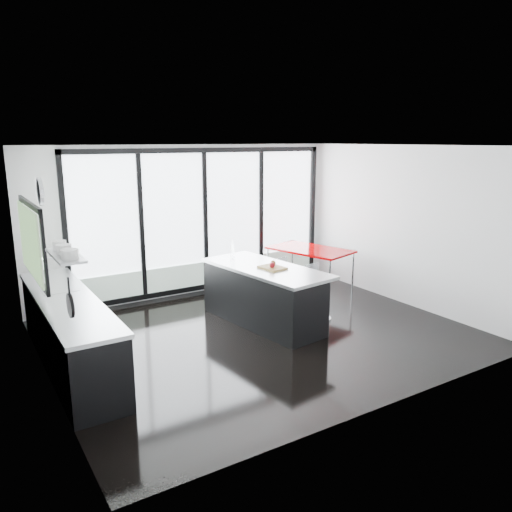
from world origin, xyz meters
TOP-DOWN VIEW (x-y plane):
  - floor at (0.00, 0.00)m, footprint 6.00×5.00m
  - ceiling at (0.00, 0.00)m, footprint 6.00×5.00m
  - wall_back at (0.27, 2.47)m, footprint 6.00×0.09m
  - wall_front at (0.00, -2.50)m, footprint 6.00×0.00m
  - wall_left at (-2.97, 0.27)m, footprint 0.26×5.00m
  - wall_right at (3.00, 0.00)m, footprint 0.00×5.00m
  - counter_cabinets at (-2.67, 0.40)m, footprint 0.69×3.24m
  - island at (0.29, 0.40)m, footprint 1.25×2.37m
  - bar_stool_near at (1.15, 0.06)m, footprint 0.52×0.52m
  - bar_stool_far at (0.93, 0.65)m, footprint 0.53×0.53m
  - red_table at (2.02, 1.41)m, footprint 1.30×1.75m

SIDE VIEW (x-z plane):
  - floor at x=0.00m, z-range 0.00..0.00m
  - bar_stool_near at x=1.15m, z-range 0.00..0.70m
  - bar_stool_far at x=0.93m, z-range 0.00..0.71m
  - red_table at x=2.02m, z-range 0.00..0.84m
  - counter_cabinets at x=-2.67m, z-range -0.22..1.14m
  - island at x=0.29m, z-range -0.13..1.07m
  - wall_back at x=0.27m, z-range -0.13..2.67m
  - wall_front at x=0.00m, z-range 0.00..2.80m
  - wall_right at x=3.00m, z-range 0.00..2.80m
  - wall_left at x=-2.97m, z-range 0.16..2.96m
  - ceiling at x=0.00m, z-range 2.80..2.80m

